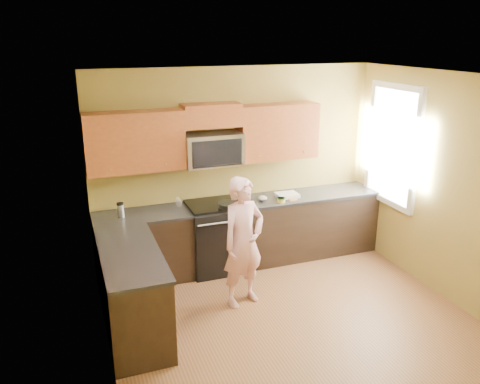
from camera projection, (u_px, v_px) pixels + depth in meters
name	position (u px, v px, depth m)	size (l,w,h in m)	color
floor	(297.00, 327.00, 5.43)	(4.00, 4.00, 0.00)	brown
ceiling	(308.00, 78.00, 4.59)	(4.00, 4.00, 0.00)	white
wall_back	(236.00, 166.00, 6.80)	(4.00, 4.00, 0.00)	olive
wall_front	(441.00, 312.00, 3.23)	(4.00, 4.00, 0.00)	olive
wall_left	(101.00, 240.00, 4.35)	(4.00, 4.00, 0.00)	olive
wall_right	(456.00, 192.00, 5.67)	(4.00, 4.00, 0.00)	olive
cabinet_back_run	(244.00, 234.00, 6.81)	(4.00, 0.60, 0.88)	black
cabinet_left_run	(132.00, 293.00, 5.27)	(0.60, 1.60, 0.88)	black
countertop_back	(244.00, 203.00, 6.66)	(4.00, 0.62, 0.04)	black
countertop_left	(130.00, 254.00, 5.13)	(0.62, 1.60, 0.04)	black
stove	(217.00, 236.00, 6.64)	(0.76, 0.65, 0.95)	black
microwave	(213.00, 165.00, 6.46)	(0.76, 0.40, 0.42)	silver
upper_cab_left	(137.00, 171.00, 6.16)	(1.22, 0.33, 0.75)	brown
upper_cab_right	(277.00, 158.00, 6.80)	(1.12, 0.33, 0.75)	brown
upper_cab_over_mw	(211.00, 115.00, 6.29)	(0.76, 0.33, 0.30)	brown
window	(393.00, 146.00, 6.64)	(0.06, 1.06, 1.66)	white
woman	(243.00, 242.00, 5.70)	(0.57, 0.38, 1.57)	pink
frying_pan	(229.00, 207.00, 6.35)	(0.29, 0.51, 0.07)	black
butter_tub	(281.00, 202.00, 6.63)	(0.11, 0.11, 0.08)	yellow
toast_slice	(293.00, 200.00, 6.71)	(0.11, 0.11, 0.01)	#B27F47
napkin_a	(245.00, 201.00, 6.59)	(0.11, 0.12, 0.06)	silver
napkin_b	(263.00, 198.00, 6.69)	(0.12, 0.13, 0.07)	silver
dish_towel	(287.00, 195.00, 6.85)	(0.30, 0.24, 0.05)	white
travel_mug	(121.00, 217.00, 6.09)	(0.09, 0.09, 0.19)	silver
glass_b	(179.00, 202.00, 6.47)	(0.07, 0.07, 0.12)	silver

